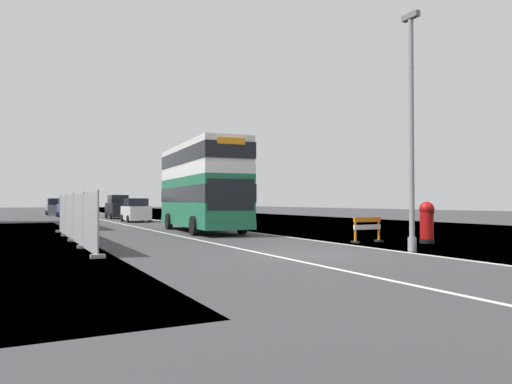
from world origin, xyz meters
The scene contains 10 objects.
ground centered at (0.64, 0.13, -0.05)m, with size 140.00×280.00×0.10m.
double_decker_bus centered at (1.10, 12.78, 2.65)m, with size 3.39×10.26×4.99m.
lamppost_foreground centered at (3.64, -0.96, 3.89)m, with size 0.29×0.70×8.24m.
red_pillar_postbox centered at (6.70, 1.26, 0.95)m, with size 0.61×0.61×1.72m.
roadworks_barrier centered at (4.74, 2.67, 0.64)m, with size 1.42×0.45×1.06m.
construction_site_fence centered at (-6.25, 8.81, 1.00)m, with size 0.44×13.80×2.08m.
car_oncoming_near centered at (0.63, 27.47, 0.94)m, with size 1.97×3.92×1.99m.
car_receding_mid centered at (0.84, 36.48, 1.11)m, with size 2.02×4.44×2.39m.
car_receding_far centered at (-3.27, 44.26, 1.03)m, with size 2.10×4.31×2.21m.
car_far_side centered at (-4.03, 53.19, 0.99)m, with size 1.92×4.23×2.13m.
Camera 1 is at (-8.50, -13.01, 1.72)m, focal length 33.24 mm.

